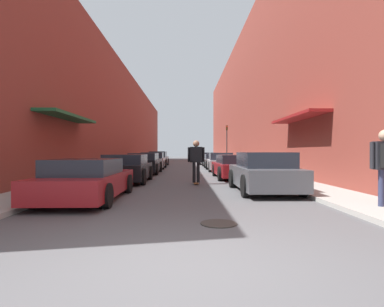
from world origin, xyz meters
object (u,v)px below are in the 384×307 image
object	(u,v)px
parked_car_right_0	(264,173)
parked_car_right_3	(214,161)
manhole_cover	(219,223)
parked_car_left_2	(144,163)
parked_car_left_4	(158,159)
parked_car_right_4	(208,159)
skateboarder	(196,157)
parked_car_left_1	(126,169)
parked_car_left_3	(153,161)
traffic_light	(227,141)
parked_car_right_2	(220,162)
parked_car_left_0	(87,180)
parked_car_right_1	(234,167)

from	to	relation	value
parked_car_right_0	parked_car_right_3	xyz separation A→B (m)	(-0.19, 16.48, -0.08)
manhole_cover	parked_car_left_2	bearing A→B (deg)	103.78
parked_car_left_4	parked_car_right_4	size ratio (longest dim) A/B	1.21
skateboarder	manhole_cover	xyz separation A→B (m)	(0.19, -6.91, -1.14)
parked_car_left_2	skateboarder	xyz separation A→B (m)	(3.06, -6.34, 0.51)
parked_car_left_1	parked_car_left_4	xyz separation A→B (m)	(-0.05, 16.11, 0.06)
parked_car_left_3	manhole_cover	size ratio (longest dim) A/B	5.95
parked_car_right_3	parked_car_right_4	xyz separation A→B (m)	(-0.04, 5.77, 0.04)
parked_car_right_4	traffic_light	xyz separation A→B (m)	(1.60, -3.10, 1.85)
parked_car_right_3	parked_car_left_2	bearing A→B (deg)	-123.43
parked_car_right_0	parked_car_right_2	bearing A→B (deg)	91.00
skateboarder	parked_car_left_0	bearing A→B (deg)	-129.13
parked_car_left_0	parked_car_right_1	xyz separation A→B (m)	(5.28, 6.75, 0.03)
parked_car_left_1	parked_car_right_4	distance (m)	19.59
parked_car_right_1	traffic_light	world-z (taller)	traffic_light
parked_car_left_3	parked_car_right_4	world-z (taller)	parked_car_left_3
parked_car_left_2	traffic_light	distance (m)	12.46
parked_car_left_2	parked_car_right_1	xyz separation A→B (m)	(5.09, -3.59, -0.04)
parked_car_left_0	parked_car_right_4	world-z (taller)	parked_car_right_4
parked_car_right_0	parked_car_right_1	size ratio (longest dim) A/B	0.88
parked_car_left_0	parked_car_left_4	xyz separation A→B (m)	(0.10, 21.01, 0.11)
parked_car_left_4	parked_car_right_2	xyz separation A→B (m)	(5.19, -8.10, -0.05)
skateboarder	parked_car_right_4	bearing A→B (deg)	84.26
parked_car_left_2	parked_car_right_3	bearing A→B (deg)	56.57
parked_car_left_0	manhole_cover	distance (m)	4.55
parked_car_left_1	parked_car_right_2	bearing A→B (deg)	57.33
parked_car_left_0	parked_car_right_0	bearing A→B (deg)	15.96
manhole_cover	skateboarder	bearing A→B (deg)	91.61
parked_car_right_2	parked_car_right_3	distance (m)	5.14
parked_car_left_1	parked_car_right_3	world-z (taller)	parked_car_left_1
parked_car_right_0	traffic_light	size ratio (longest dim) A/B	1.06
parked_car_right_0	parked_car_left_1	bearing A→B (deg)	147.93
parked_car_left_2	parked_car_left_4	world-z (taller)	parked_car_left_4
parked_car_left_0	skateboarder	distance (m)	5.19
parked_car_left_4	manhole_cover	xyz separation A→B (m)	(3.35, -23.93, -0.67)
parked_car_right_3	manhole_cover	size ratio (longest dim) A/B	6.38
parked_car_right_1	parked_car_right_3	bearing A→B (deg)	89.99
parked_car_left_3	parked_car_right_0	bearing A→B (deg)	-69.36
parked_car_left_0	parked_car_left_1	size ratio (longest dim) A/B	1.10
parked_car_right_1	parked_car_right_2	size ratio (longest dim) A/B	0.99
parked_car_left_0	skateboarder	xyz separation A→B (m)	(3.25, 4.00, 0.57)
parked_car_right_1	manhole_cover	world-z (taller)	parked_car_right_1
parked_car_right_1	manhole_cover	bearing A→B (deg)	-100.76
skateboarder	traffic_light	bearing A→B (deg)	77.88
parked_car_left_3	parked_car_right_1	xyz separation A→B (m)	(5.16, -9.04, -0.05)
parked_car_left_4	parked_car_left_3	bearing A→B (deg)	-89.73
parked_car_left_3	traffic_light	size ratio (longest dim) A/B	1.09
parked_car_left_4	parked_car_right_3	world-z (taller)	parked_car_left_4
parked_car_left_2	parked_car_right_2	distance (m)	5.69
manhole_cover	traffic_light	world-z (taller)	traffic_light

